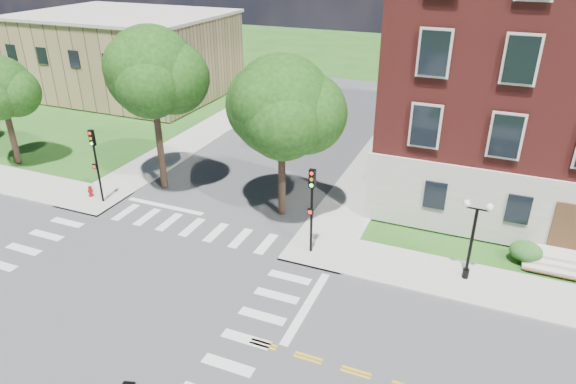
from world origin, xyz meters
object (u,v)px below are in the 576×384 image
at_px(twin_lamp_west, 473,236).
at_px(traffic_signal_nw, 95,157).
at_px(traffic_signal_ne, 312,200).
at_px(fire_hydrant, 90,191).

bearing_deg(twin_lamp_west, traffic_signal_nw, -179.18).
distance_m(traffic_signal_nw, twin_lamp_west, 22.28).
bearing_deg(traffic_signal_nw, traffic_signal_ne, -1.54).
bearing_deg(twin_lamp_west, fire_hydrant, -179.91).
xyz_separation_m(traffic_signal_ne, fire_hydrant, (-15.56, 0.67, -2.72)).
bearing_deg(twin_lamp_west, traffic_signal_ne, -174.92).
height_order(traffic_signal_ne, twin_lamp_west, traffic_signal_ne).
relative_size(twin_lamp_west, fire_hydrant, 5.64).
xyz_separation_m(traffic_signal_nw, twin_lamp_west, (22.26, 0.32, -0.66)).
bearing_deg(traffic_signal_ne, twin_lamp_west, 5.08).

